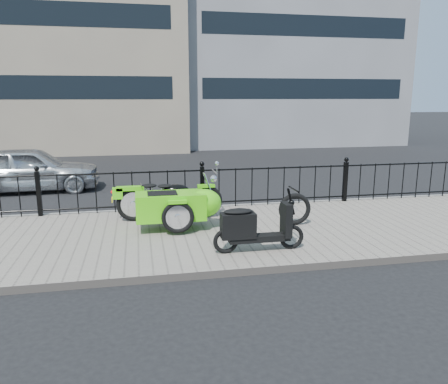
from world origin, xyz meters
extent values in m
plane|color=black|center=(0.00, 0.00, 0.00)|extent=(120.00, 120.00, 0.00)
cube|color=gray|center=(0.00, -0.50, 0.06)|extent=(30.00, 3.80, 0.12)
cube|color=gray|center=(0.00, 1.44, 0.06)|extent=(30.00, 0.10, 0.12)
cylinder|color=black|center=(0.00, 1.30, 0.99)|extent=(14.00, 0.04, 0.04)
cylinder|color=black|center=(0.00, 1.30, 0.24)|extent=(14.00, 0.04, 0.04)
cube|color=black|center=(-3.50, 1.30, 0.60)|extent=(0.09, 0.09, 0.96)
sphere|color=black|center=(-3.50, 1.30, 1.14)|extent=(0.11, 0.11, 0.11)
cube|color=black|center=(0.00, 1.30, 0.60)|extent=(0.09, 0.09, 0.96)
sphere|color=black|center=(0.00, 1.30, 1.14)|extent=(0.11, 0.11, 0.11)
cube|color=black|center=(3.50, 1.30, 0.60)|extent=(0.09, 0.09, 0.96)
sphere|color=black|center=(3.50, 1.30, 1.14)|extent=(0.11, 0.11, 0.11)
cube|color=gray|center=(-6.00, 16.00, 6.00)|extent=(14.00, 8.00, 12.00)
cube|color=black|center=(-6.00, 12.02, 3.00)|extent=(12.50, 0.06, 1.00)
cube|color=black|center=(-6.00, 12.02, 6.00)|extent=(12.50, 0.06, 1.00)
cube|color=gray|center=(7.00, 17.00, 7.50)|extent=(12.00, 8.00, 15.00)
cube|color=black|center=(7.00, 13.02, 3.00)|extent=(10.50, 0.06, 1.00)
cube|color=black|center=(7.00, 13.02, 6.00)|extent=(10.50, 0.06, 1.00)
torus|color=black|center=(-0.03, 0.51, 0.46)|extent=(0.69, 0.09, 0.69)
torus|color=black|center=(-1.53, 0.51, 0.46)|extent=(0.69, 0.09, 0.69)
torus|color=black|center=(-0.73, -0.63, 0.46)|extent=(0.60, 0.08, 0.60)
cube|color=gray|center=(-0.78, 0.51, 0.48)|extent=(0.34, 0.22, 0.24)
cylinder|color=black|center=(-0.78, 0.51, 0.41)|extent=(1.40, 0.04, 0.04)
ellipsoid|color=black|center=(-0.66, 0.51, 0.72)|extent=(0.54, 0.29, 0.26)
cylinder|color=silver|center=(0.15, 0.51, 1.08)|extent=(0.03, 0.56, 0.03)
cylinder|color=silver|center=(0.03, 0.51, 0.77)|extent=(0.25, 0.04, 0.59)
sphere|color=silver|center=(0.13, 0.51, 0.95)|extent=(0.15, 0.15, 0.15)
cube|color=#56E113|center=(-0.03, 0.51, 0.79)|extent=(0.36, 0.12, 0.06)
cube|color=#56E113|center=(-1.58, 0.51, 0.80)|extent=(0.55, 0.16, 0.08)
ellipsoid|color=black|center=(-0.88, 0.51, 0.82)|extent=(0.31, 0.22, 0.08)
ellipsoid|color=black|center=(-1.20, 0.51, 0.84)|extent=(0.31, 0.22, 0.08)
sphere|color=red|center=(-1.93, 0.51, 0.74)|extent=(0.07, 0.07, 0.07)
cube|color=yellow|center=(-1.95, 0.61, 0.56)|extent=(0.02, 0.14, 0.10)
cube|color=#56E113|center=(-0.83, -0.24, 0.59)|extent=(1.30, 0.62, 0.50)
ellipsoid|color=#56E113|center=(-0.18, -0.24, 0.61)|extent=(0.65, 0.60, 0.54)
cube|color=black|center=(-0.98, -0.24, 0.82)|extent=(0.55, 0.43, 0.06)
cube|color=#56E113|center=(-0.73, -0.63, 0.76)|extent=(0.34, 0.11, 0.06)
torus|color=black|center=(1.06, -1.71, 0.33)|extent=(0.42, 0.07, 0.42)
torus|color=black|center=(-0.06, -1.71, 0.33)|extent=(0.42, 0.07, 0.42)
cube|color=black|center=(0.50, -1.71, 0.34)|extent=(1.02, 0.22, 0.10)
cube|color=black|center=(0.14, -1.71, 0.58)|extent=(0.56, 0.27, 0.41)
ellipsoid|color=black|center=(0.14, -1.71, 0.81)|extent=(0.48, 0.24, 0.09)
cube|color=black|center=(0.96, -1.71, 0.63)|extent=(0.12, 0.31, 0.56)
cylinder|color=black|center=(1.03, -1.71, 0.94)|extent=(0.16, 0.04, 0.45)
cylinder|color=black|center=(1.07, -1.71, 1.14)|extent=(0.03, 0.45, 0.03)
torus|color=black|center=(1.59, -0.39, 0.44)|extent=(0.65, 0.17, 0.65)
imported|color=silver|center=(-4.38, 4.57, 0.63)|extent=(3.79, 1.66, 1.27)
camera|label=1|loc=(-1.39, -8.31, 2.62)|focal=35.00mm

